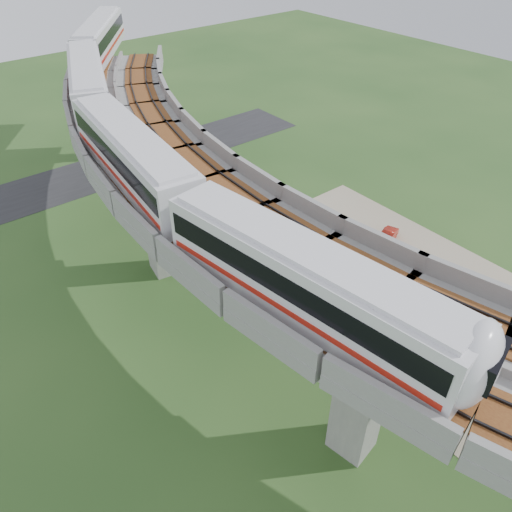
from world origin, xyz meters
The scene contains 16 objects.
ground centered at (0.00, 0.00, 0.00)m, with size 160.00×160.00×0.00m, color #284A1D.
dirt_lot centered at (14.00, -2.00, 0.02)m, with size 18.00×26.00×0.04m, color gray.
asphalt_road centered at (0.00, 30.00, 0.01)m, with size 60.00×8.00×0.03m, color #232326.
viaduct centered at (3.84, 0.00, 9.05)m, with size 19.58×73.98×11.40m.
metro_train centered at (1.91, 13.56, 12.31)m, with size 18.77×59.67×3.64m.
fence centered at (9.75, 0.00, 0.75)m, with size 3.87×38.73×1.50m.
tree_0 centered at (11.62, 21.06, 1.72)m, with size 2.38×2.38×2.73m.
tree_1 centered at (8.76, 17.87, 2.28)m, with size 2.58×2.58×3.38m.
tree_2 centered at (7.70, 11.08, 1.80)m, with size 2.00×2.00×2.65m.
tree_3 centered at (7.23, 6.85, 1.73)m, with size 2.51×2.51×2.80m.
tree_4 centered at (6.05, -0.50, 2.18)m, with size 2.22×2.22×3.13m.
tree_5 centered at (7.73, -7.95, 2.16)m, with size 2.70×2.70×3.31m.
tree_6 centered at (8.24, -11.58, 2.22)m, with size 2.74×2.74×3.39m.
car_white centered at (8.80, -6.33, 0.60)m, with size 1.31×3.26×1.11m, color silver.
car_red centered at (18.38, 1.33, 0.56)m, with size 1.10×3.16×1.04m, color maroon.
car_dark centered at (12.69, 0.87, 0.68)m, with size 1.80×4.43×1.29m, color black.
Camera 1 is at (-13.64, -19.78, 26.12)m, focal length 35.00 mm.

